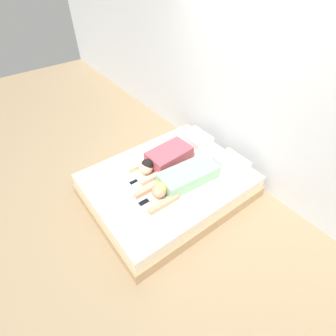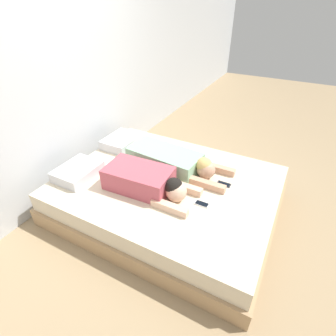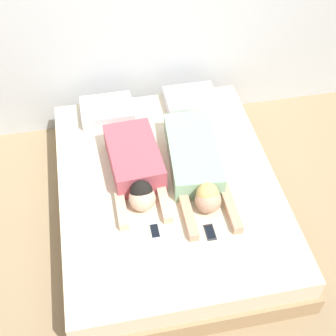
{
  "view_description": "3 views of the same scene",
  "coord_description": "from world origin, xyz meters",
  "px_view_note": "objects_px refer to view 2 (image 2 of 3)",
  "views": [
    {
      "loc": [
        2.08,
        -1.58,
        2.91
      ],
      "look_at": [
        0.0,
        0.0,
        0.53
      ],
      "focal_mm": 28.0,
      "sensor_mm": 36.0,
      "label": 1
    },
    {
      "loc": [
        -1.91,
        -1.02,
        1.99
      ],
      "look_at": [
        0.0,
        0.0,
        0.53
      ],
      "focal_mm": 28.0,
      "sensor_mm": 36.0,
      "label": 2
    },
    {
      "loc": [
        -0.46,
        -2.33,
        3.11
      ],
      "look_at": [
        0.0,
        0.0,
        0.53
      ],
      "focal_mm": 50.0,
      "sensor_mm": 36.0,
      "label": 3
    }
  ],
  "objects_px": {
    "bed": "(168,195)",
    "person_left": "(147,181)",
    "cell_phone_right": "(224,184)",
    "pillow_head_left": "(78,172)",
    "pillow_head_right": "(122,141)",
    "person_right": "(174,161)",
    "cell_phone_left": "(202,204)"
  },
  "relations": [
    {
      "from": "bed",
      "to": "pillow_head_left",
      "type": "bearing_deg",
      "value": 113.65
    },
    {
      "from": "pillow_head_left",
      "to": "bed",
      "type": "bearing_deg",
      "value": -66.35
    },
    {
      "from": "pillow_head_right",
      "to": "bed",
      "type": "bearing_deg",
      "value": -113.65
    },
    {
      "from": "pillow_head_left",
      "to": "pillow_head_right",
      "type": "bearing_deg",
      "value": 0.0
    },
    {
      "from": "pillow_head_left",
      "to": "person_left",
      "type": "distance_m",
      "value": 0.77
    },
    {
      "from": "pillow_head_left",
      "to": "person_right",
      "type": "distance_m",
      "value": 1.01
    },
    {
      "from": "pillow_head_left",
      "to": "person_right",
      "type": "height_order",
      "value": "person_right"
    },
    {
      "from": "pillow_head_right",
      "to": "cell_phone_right",
      "type": "relative_size",
      "value": 3.37
    },
    {
      "from": "cell_phone_right",
      "to": "cell_phone_left",
      "type": "bearing_deg",
      "value": 167.56
    },
    {
      "from": "pillow_head_right",
      "to": "person_left",
      "type": "distance_m",
      "value": 0.97
    },
    {
      "from": "pillow_head_left",
      "to": "person_left",
      "type": "xyz_separation_m",
      "value": [
        0.15,
        -0.76,
        0.05
      ]
    },
    {
      "from": "pillow_head_right",
      "to": "cell_phone_right",
      "type": "bearing_deg",
      "value": -97.33
    },
    {
      "from": "bed",
      "to": "cell_phone_right",
      "type": "xyz_separation_m",
      "value": [
        0.2,
        -0.53,
        0.2
      ]
    },
    {
      "from": "pillow_head_right",
      "to": "person_right",
      "type": "height_order",
      "value": "person_right"
    },
    {
      "from": "pillow_head_left",
      "to": "person_right",
      "type": "relative_size",
      "value": 0.39
    },
    {
      "from": "person_right",
      "to": "cell_phone_left",
      "type": "distance_m",
      "value": 0.65
    },
    {
      "from": "bed",
      "to": "pillow_head_right",
      "type": "bearing_deg",
      "value": 66.35
    },
    {
      "from": "bed",
      "to": "person_left",
      "type": "bearing_deg",
      "value": 156.2
    },
    {
      "from": "person_left",
      "to": "pillow_head_left",
      "type": "bearing_deg",
      "value": 100.83
    },
    {
      "from": "cell_phone_right",
      "to": "bed",
      "type": "bearing_deg",
      "value": 110.48
    },
    {
      "from": "pillow_head_left",
      "to": "cell_phone_right",
      "type": "height_order",
      "value": "pillow_head_left"
    },
    {
      "from": "person_left",
      "to": "bed",
      "type": "bearing_deg",
      "value": -23.8
    },
    {
      "from": "pillow_head_left",
      "to": "pillow_head_right",
      "type": "relative_size",
      "value": 1.0
    },
    {
      "from": "bed",
      "to": "person_left",
      "type": "height_order",
      "value": "person_left"
    },
    {
      "from": "bed",
      "to": "cell_phone_left",
      "type": "bearing_deg",
      "value": -112.24
    },
    {
      "from": "bed",
      "to": "person_right",
      "type": "bearing_deg",
      "value": 13.12
    },
    {
      "from": "person_left",
      "to": "cell_phone_right",
      "type": "distance_m",
      "value": 0.77
    },
    {
      "from": "bed",
      "to": "pillow_head_right",
      "type": "relative_size",
      "value": 4.84
    },
    {
      "from": "pillow_head_right",
      "to": "person_left",
      "type": "height_order",
      "value": "person_left"
    },
    {
      "from": "cell_phone_left",
      "to": "cell_phone_right",
      "type": "distance_m",
      "value": 0.39
    },
    {
      "from": "person_left",
      "to": "cell_phone_left",
      "type": "bearing_deg",
      "value": -84.87
    },
    {
      "from": "person_right",
      "to": "cell_phone_right",
      "type": "bearing_deg",
      "value": -93.28
    }
  ]
}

